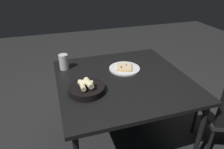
% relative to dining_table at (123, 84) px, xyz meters
% --- Properties ---
extents(ground, '(8.00, 8.00, 0.00)m').
position_rel_dining_table_xyz_m(ground, '(0.00, 0.00, -0.69)').
color(ground, '#252525').
extents(dining_table, '(1.08, 1.07, 0.75)m').
position_rel_dining_table_xyz_m(dining_table, '(0.00, 0.00, 0.00)').
color(dining_table, black).
rests_on(dining_table, ground).
extents(pizza_plate, '(0.28, 0.28, 0.04)m').
position_rel_dining_table_xyz_m(pizza_plate, '(0.07, 0.15, 0.07)').
color(pizza_plate, white).
rests_on(pizza_plate, dining_table).
extents(bread_basket, '(0.27, 0.27, 0.11)m').
position_rel_dining_table_xyz_m(bread_basket, '(-0.33, -0.12, 0.09)').
color(bread_basket, black).
rests_on(bread_basket, dining_table).
extents(beer_glass, '(0.08, 0.08, 0.14)m').
position_rel_dining_table_xyz_m(beer_glass, '(-0.45, 0.33, 0.12)').
color(beer_glass, silver).
rests_on(beer_glass, dining_table).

